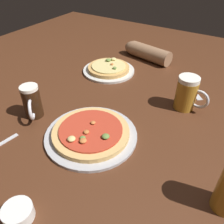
% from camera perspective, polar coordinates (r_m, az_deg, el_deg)
% --- Properties ---
extents(ground_plane, '(2.40, 2.40, 0.03)m').
position_cam_1_polar(ground_plane, '(0.95, -0.00, -1.68)').
color(ground_plane, '#4C2816').
extents(pizza_plate_near, '(0.33, 0.33, 0.05)m').
position_cam_1_polar(pizza_plate_near, '(0.84, -5.27, -5.20)').
color(pizza_plate_near, '#B2B2B7').
rests_on(pizza_plate_near, ground_plane).
extents(pizza_plate_far, '(0.28, 0.28, 0.05)m').
position_cam_1_polar(pizza_plate_far, '(1.26, -0.81, 10.59)').
color(pizza_plate_far, silver).
rests_on(pizza_plate_far, ground_plane).
extents(beer_mug_amber, '(0.10, 0.10, 0.14)m').
position_cam_1_polar(beer_mug_amber, '(0.95, -19.12, 2.27)').
color(beer_mug_amber, black).
rests_on(beer_mug_amber, ground_plane).
extents(beer_mug_pale, '(0.14, 0.09, 0.14)m').
position_cam_1_polar(beer_mug_pale, '(1.00, 18.03, 4.37)').
color(beer_mug_pale, '#B27A23').
rests_on(beer_mug_pale, ground_plane).
extents(ramekin_butter, '(0.08, 0.08, 0.04)m').
position_cam_1_polar(ramekin_butter, '(0.69, -22.13, -22.06)').
color(ramekin_butter, white).
rests_on(ramekin_butter, ground_plane).
extents(fork_left, '(0.17, 0.19, 0.01)m').
position_cam_1_polar(fork_left, '(1.18, 18.68, 5.81)').
color(fork_left, silver).
rests_on(fork_left, ground_plane).
extents(diner_arm, '(0.31, 0.13, 0.08)m').
position_cam_1_polar(diner_arm, '(1.42, 8.23, 14.45)').
color(diner_arm, '#936B4C').
rests_on(diner_arm, ground_plane).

